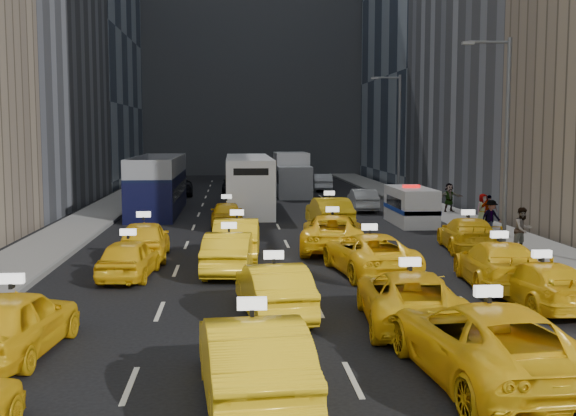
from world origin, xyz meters
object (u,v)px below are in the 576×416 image
object	(u,v)px
taxi_1	(252,359)
taxi_2	(486,341)
nypd_van	(411,207)
city_bus	(248,184)
double_decker	(158,185)
box_truck	(292,175)

from	to	relation	value
taxi_1	taxi_2	xyz separation A→B (m)	(4.78, 0.88, -0.02)
taxi_1	nypd_van	distance (m)	27.19
taxi_2	city_bus	xyz separation A→B (m)	(-4.08, 32.71, 0.90)
double_decker	box_truck	world-z (taller)	double_decker
double_decker	city_bus	bearing A→B (deg)	7.52
double_decker	city_bus	xyz separation A→B (m)	(5.65, 1.30, -0.01)
city_bus	box_truck	xyz separation A→B (m)	(3.65, 9.92, -0.03)
double_decker	city_bus	size ratio (longest dim) A/B	0.90
taxi_1	city_bus	world-z (taller)	city_bus
taxi_1	city_bus	bearing A→B (deg)	-96.42
box_truck	taxi_1	bearing A→B (deg)	-99.11
taxi_2	taxi_1	bearing A→B (deg)	5.92
nypd_van	double_decker	size ratio (longest dim) A/B	0.42
nypd_van	box_truck	world-z (taller)	box_truck
nypd_van	double_decker	distance (m)	15.89
taxi_1	taxi_2	world-z (taller)	taxi_1
taxi_1	box_truck	world-z (taller)	box_truck
nypd_van	city_bus	distance (m)	11.89
taxi_1	double_decker	world-z (taller)	double_decker
box_truck	city_bus	bearing A→B (deg)	-113.60
taxi_2	nypd_van	distance (m)	25.06
taxi_2	double_decker	bearing A→B (deg)	-77.34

